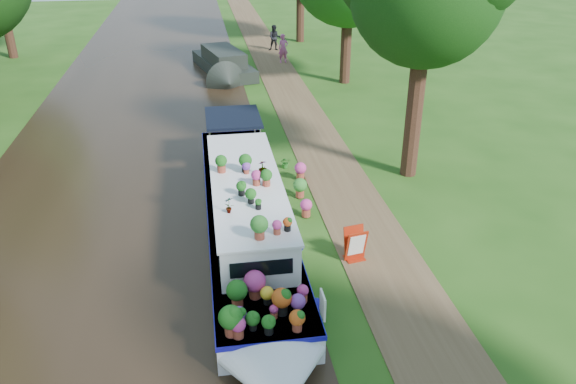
{
  "coord_description": "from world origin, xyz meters",
  "views": [
    {
      "loc": [
        -3.29,
        -14.3,
        8.41
      ],
      "look_at": [
        -1.06,
        -0.31,
        1.3
      ],
      "focal_mm": 35.0,
      "sensor_mm": 36.0,
      "label": 1
    }
  ],
  "objects": [
    {
      "name": "ground",
      "position": [
        0.0,
        0.0,
        0.0
      ],
      "size": [
        100.0,
        100.0,
        0.0
      ],
      "primitive_type": "plane",
      "color": "#214A12",
      "rests_on": "ground"
    },
    {
      "name": "canal_water",
      "position": [
        -6.0,
        0.0,
        0.01
      ],
      "size": [
        10.0,
        100.0,
        0.02
      ],
      "primitive_type": "cube",
      "color": "black",
      "rests_on": "ground"
    },
    {
      "name": "towpath",
      "position": [
        1.2,
        0.0,
        0.01
      ],
      "size": [
        2.2,
        100.0,
        0.03
      ],
      "primitive_type": "cube",
      "color": "brown",
      "rests_on": "ground"
    },
    {
      "name": "plant_boat",
      "position": [
        -2.25,
        -0.6,
        0.85
      ],
      "size": [
        2.29,
        13.52,
        2.3
      ],
      "color": "white",
      "rests_on": "canal_water"
    },
    {
      "name": "second_boat",
      "position": [
        -1.89,
        17.87,
        0.57
      ],
      "size": [
        3.54,
        7.66,
        1.41
      ],
      "rotation": [
        0.0,
        0.0,
        0.24
      ],
      "color": "black",
      "rests_on": "canal_water"
    },
    {
      "name": "sandwich_board",
      "position": [
        0.47,
        -2.05,
        0.44
      ],
      "size": [
        0.6,
        0.55,
        0.92
      ],
      "rotation": [
        0.0,
        0.0,
        0.18
      ],
      "color": "#A0200B",
      "rests_on": "towpath"
    },
    {
      "name": "pedestrian_pink",
      "position": [
        1.86,
        19.92,
        0.89
      ],
      "size": [
        0.69,
        0.51,
        1.71
      ],
      "primitive_type": "imported",
      "rotation": [
        0.0,
        0.0,
        0.17
      ],
      "color": "#CB5374",
      "rests_on": "towpath"
    },
    {
      "name": "pedestrian_dark",
      "position": [
        1.8,
        23.33,
        0.86
      ],
      "size": [
        0.88,
        0.73,
        1.66
      ],
      "primitive_type": "imported",
      "rotation": [
        0.0,
        0.0,
        -0.14
      ],
      "color": "black",
      "rests_on": "towpath"
    },
    {
      "name": "verge_plant",
      "position": [
        -0.44,
        4.22,
        0.21
      ],
      "size": [
        0.42,
        0.38,
        0.42
      ],
      "primitive_type": "imported",
      "rotation": [
        0.0,
        0.0,
        -0.13
      ],
      "color": "#277122",
      "rests_on": "ground"
    }
  ]
}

